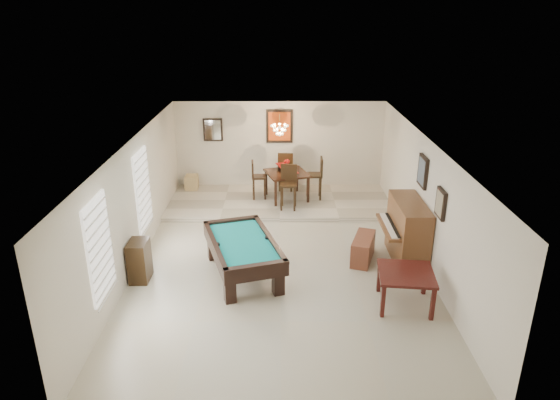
{
  "coord_description": "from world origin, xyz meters",
  "views": [
    {
      "loc": [
        -0.04,
        -9.52,
        5.1
      ],
      "look_at": [
        0.0,
        0.6,
        1.15
      ],
      "focal_mm": 32.0,
      "sensor_mm": 36.0,
      "label": 1
    }
  ],
  "objects_px": {
    "pool_table": "(243,259)",
    "dining_chair_north": "(286,171)",
    "upright_piano": "(400,232)",
    "apothecary_chest": "(139,261)",
    "dining_chair_west": "(259,180)",
    "corner_bench": "(192,182)",
    "dining_table": "(287,183)",
    "chandelier": "(280,126)",
    "square_table": "(405,289)",
    "flower_vase": "(287,164)",
    "piano_bench": "(363,249)",
    "dining_chair_south": "(288,188)",
    "dining_chair_east": "(314,178)"
  },
  "relations": [
    {
      "from": "upright_piano",
      "to": "corner_bench",
      "type": "distance_m",
      "value": 6.58
    },
    {
      "from": "chandelier",
      "to": "dining_chair_east",
      "type": "bearing_deg",
      "value": 11.61
    },
    {
      "from": "apothecary_chest",
      "to": "dining_chair_west",
      "type": "relative_size",
      "value": 0.78
    },
    {
      "from": "square_table",
      "to": "apothecary_chest",
      "type": "xyz_separation_m",
      "value": [
        -5.03,
        0.94,
        0.08
      ]
    },
    {
      "from": "dining_chair_east",
      "to": "piano_bench",
      "type": "bearing_deg",
      "value": 14.54
    },
    {
      "from": "square_table",
      "to": "dining_table",
      "type": "distance_m",
      "value": 5.51
    },
    {
      "from": "dining_chair_south",
      "to": "corner_bench",
      "type": "distance_m",
      "value": 3.2
    },
    {
      "from": "dining_chair_north",
      "to": "chandelier",
      "type": "height_order",
      "value": "chandelier"
    },
    {
      "from": "square_table",
      "to": "dining_chair_north",
      "type": "distance_m",
      "value": 6.18
    },
    {
      "from": "piano_bench",
      "to": "apothecary_chest",
      "type": "bearing_deg",
      "value": -170.16
    },
    {
      "from": "square_table",
      "to": "flower_vase",
      "type": "height_order",
      "value": "flower_vase"
    },
    {
      "from": "flower_vase",
      "to": "corner_bench",
      "type": "height_order",
      "value": "flower_vase"
    },
    {
      "from": "dining_table",
      "to": "piano_bench",
      "type": "bearing_deg",
      "value": -65.07
    },
    {
      "from": "dining_chair_north",
      "to": "dining_chair_south",
      "type": "bearing_deg",
      "value": 97.36
    },
    {
      "from": "flower_vase",
      "to": "dining_chair_south",
      "type": "bearing_deg",
      "value": -87.71
    },
    {
      "from": "dining_chair_north",
      "to": "upright_piano",
      "type": "bearing_deg",
      "value": 125.55
    },
    {
      "from": "dining_chair_north",
      "to": "dining_chair_west",
      "type": "xyz_separation_m",
      "value": [
        -0.74,
        -0.66,
        -0.05
      ]
    },
    {
      "from": "dining_chair_north",
      "to": "corner_bench",
      "type": "bearing_deg",
      "value": 4.16
    },
    {
      "from": "apothecary_chest",
      "to": "dining_chair_west",
      "type": "bearing_deg",
      "value": 62.27
    },
    {
      "from": "flower_vase",
      "to": "corner_bench",
      "type": "bearing_deg",
      "value": 164.2
    },
    {
      "from": "chandelier",
      "to": "dining_table",
      "type": "bearing_deg",
      "value": 42.88
    },
    {
      "from": "chandelier",
      "to": "piano_bench",
      "type": "bearing_deg",
      "value": -61.06
    },
    {
      "from": "dining_chair_west",
      "to": "corner_bench",
      "type": "relative_size",
      "value": 2.38
    },
    {
      "from": "pool_table",
      "to": "dining_chair_north",
      "type": "xyz_separation_m",
      "value": [
        0.93,
        4.72,
        0.32
      ]
    },
    {
      "from": "chandelier",
      "to": "square_table",
      "type": "bearing_deg",
      "value": -65.5
    },
    {
      "from": "dining_chair_south",
      "to": "dining_chair_west",
      "type": "bearing_deg",
      "value": 140.04
    },
    {
      "from": "upright_piano",
      "to": "corner_bench",
      "type": "relative_size",
      "value": 3.6
    },
    {
      "from": "dining_chair_south",
      "to": "dining_table",
      "type": "bearing_deg",
      "value": 97.48
    },
    {
      "from": "piano_bench",
      "to": "dining_chair_north",
      "type": "height_order",
      "value": "dining_chair_north"
    },
    {
      "from": "dining_chair_south",
      "to": "chandelier",
      "type": "bearing_deg",
      "value": 117.13
    },
    {
      "from": "pool_table",
      "to": "dining_chair_north",
      "type": "bearing_deg",
      "value": 61.81
    },
    {
      "from": "dining_chair_east",
      "to": "dining_chair_north",
      "type": "bearing_deg",
      "value": -131.63
    },
    {
      "from": "dining_chair_west",
      "to": "pool_table",
      "type": "bearing_deg",
      "value": 173.52
    },
    {
      "from": "upright_piano",
      "to": "dining_chair_west",
      "type": "relative_size",
      "value": 1.51
    },
    {
      "from": "dining_table",
      "to": "dining_chair_south",
      "type": "xyz_separation_m",
      "value": [
        0.03,
        -0.75,
        0.14
      ]
    },
    {
      "from": "piano_bench",
      "to": "corner_bench",
      "type": "distance_m",
      "value": 6.0
    },
    {
      "from": "upright_piano",
      "to": "apothecary_chest",
      "type": "relative_size",
      "value": 1.93
    },
    {
      "from": "square_table",
      "to": "apothecary_chest",
      "type": "relative_size",
      "value": 1.18
    },
    {
      "from": "pool_table",
      "to": "dining_table",
      "type": "relative_size",
      "value": 2.11
    },
    {
      "from": "dining_table",
      "to": "chandelier",
      "type": "xyz_separation_m",
      "value": [
        -0.2,
        -0.18,
        1.64
      ]
    },
    {
      "from": "dining_chair_north",
      "to": "corner_bench",
      "type": "height_order",
      "value": "dining_chair_north"
    },
    {
      "from": "dining_chair_north",
      "to": "corner_bench",
      "type": "relative_size",
      "value": 2.6
    },
    {
      "from": "flower_vase",
      "to": "dining_chair_west",
      "type": "height_order",
      "value": "flower_vase"
    },
    {
      "from": "square_table",
      "to": "piano_bench",
      "type": "height_order",
      "value": "square_table"
    },
    {
      "from": "pool_table",
      "to": "flower_vase",
      "type": "relative_size",
      "value": 8.82
    },
    {
      "from": "dining_chair_south",
      "to": "dining_chair_east",
      "type": "height_order",
      "value": "dining_chair_east"
    },
    {
      "from": "dining_table",
      "to": "square_table",
      "type": "bearing_deg",
      "value": -68.15
    },
    {
      "from": "square_table",
      "to": "upright_piano",
      "type": "xyz_separation_m",
      "value": [
        0.29,
        1.73,
        0.33
      ]
    },
    {
      "from": "flower_vase",
      "to": "dining_chair_east",
      "type": "relative_size",
      "value": 0.22
    },
    {
      "from": "upright_piano",
      "to": "dining_chair_west",
      "type": "bearing_deg",
      "value": 132.12
    }
  ]
}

